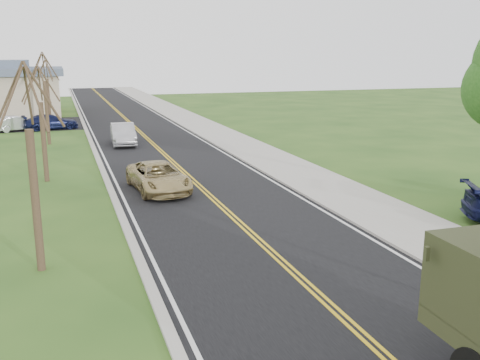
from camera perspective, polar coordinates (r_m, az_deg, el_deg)
name	(u,v)px	position (r m, az deg, el deg)	size (l,w,h in m)	color
road	(137,129)	(46.77, -10.97, 5.37)	(8.00, 120.00, 0.01)	black
curb_right	(184,126)	(47.48, -5.99, 5.72)	(0.30, 120.00, 0.12)	#9E998E
sidewalk_right	(203,126)	(47.90, -3.93, 5.81)	(3.20, 120.00, 0.10)	#9E998E
curb_left	(86,131)	(46.40, -16.07, 5.09)	(0.30, 120.00, 0.10)	#9E998E
bare_tree_a	(34,184)	(16.37, -21.13, -0.40)	(1.93, 2.26, 6.08)	#38281C
bare_tree_b	(43,132)	(28.20, -20.27, 4.78)	(1.83, 2.14, 5.73)	#38281C
bare_tree_c	(46,105)	(40.10, -19.97, 7.53)	(2.04, 2.39, 6.42)	#38281C
bare_tree_d	(48,96)	(52.08, -19.76, 8.44)	(1.88, 2.20, 5.91)	#38281C
suv_champagne	(159,177)	(25.16, -8.69, 0.31)	(2.21, 4.79, 1.33)	tan
sedan_silver	(123,134)	(38.70, -12.36, 4.80)	(1.58, 4.54, 1.50)	#A7A7AB
lot_car_silver	(18,123)	(48.38, -22.64, 5.60)	(1.34, 3.84, 1.26)	#B7B8BC
lot_car_navy	(51,122)	(48.27, -19.54, 5.86)	(1.82, 4.47, 1.30)	#0E1334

